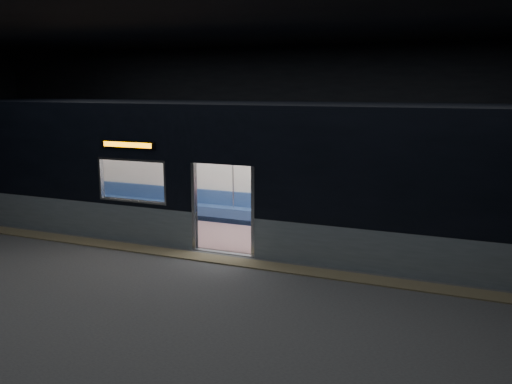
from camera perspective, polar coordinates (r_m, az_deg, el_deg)
The scene contains 7 objects.
station_floor at distance 11.56m, azimuth -5.69°, elevation -7.90°, with size 24.00×14.00×0.01m, color #47494C.
station_envelope at distance 10.93m, azimuth -6.07°, elevation 10.59°, with size 24.00×14.00×5.00m.
tactile_strip at distance 12.02m, azimuth -4.45°, elevation -7.03°, with size 22.80×0.50×0.03m, color #8C7F59.
metro_car at distance 13.36m, azimuth -0.71°, elevation 2.92°, with size 18.00×3.04×3.35m.
passenger at distance 14.31m, azimuth 2.49°, elevation -0.88°, with size 0.41×0.67×1.32m.
handbag at distance 14.14m, azimuth 2.23°, elevation -1.51°, with size 0.24×0.21×0.12m, color black.
transit_map at distance 14.12m, azimuth 7.54°, elevation 1.88°, with size 1.10×0.03×0.72m, color white.
Camera 1 is at (5.20, -9.62, 3.76)m, focal length 38.00 mm.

